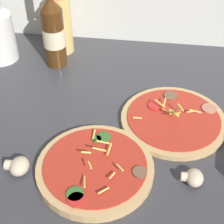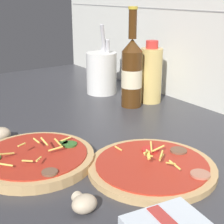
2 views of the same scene
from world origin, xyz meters
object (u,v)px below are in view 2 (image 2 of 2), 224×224
(mushroom_left, at_px, (0,134))
(pizza_near, at_px, (35,158))
(pizza_far, at_px, (152,167))
(mushroom_right, at_px, (84,203))
(oil_bottle, at_px, (151,74))
(beer_bottle, at_px, (132,72))
(utensil_crock, at_px, (102,72))

(mushroom_left, bearing_deg, pizza_near, 7.72)
(pizza_far, height_order, mushroom_right, pizza_far)
(mushroom_left, distance_m, mushroom_right, 0.35)
(pizza_near, distance_m, oil_bottle, 0.50)
(oil_bottle, distance_m, mushroom_right, 0.60)
(pizza_near, distance_m, beer_bottle, 0.44)
(beer_bottle, relative_size, oil_bottle, 1.52)
(oil_bottle, xyz_separation_m, mushroom_left, (0.03, -0.48, -0.07))
(beer_bottle, distance_m, oil_bottle, 0.08)
(pizza_far, distance_m, utensil_crock, 0.55)
(pizza_near, xyz_separation_m, oil_bottle, (-0.18, 0.46, 0.08))
(oil_bottle, height_order, utensil_crock, utensil_crock)
(beer_bottle, xyz_separation_m, oil_bottle, (-0.00, 0.07, -0.02))
(oil_bottle, bearing_deg, mushroom_right, -50.81)
(beer_bottle, xyz_separation_m, mushroom_right, (0.37, -0.38, -0.09))
(mushroom_left, bearing_deg, utensil_crock, 115.97)
(oil_bottle, bearing_deg, pizza_near, -68.39)
(pizza_near, xyz_separation_m, mushroom_left, (-0.15, -0.02, 0.01))
(pizza_near, bearing_deg, utensil_crock, 132.06)
(pizza_near, bearing_deg, pizza_far, 48.15)
(pizza_near, xyz_separation_m, pizza_far, (0.16, 0.17, -0.00))
(pizza_far, bearing_deg, mushroom_right, -77.82)
(mushroom_left, distance_m, utensil_crock, 0.46)
(oil_bottle, height_order, mushroom_right, oil_bottle)
(pizza_far, xyz_separation_m, utensil_crock, (-0.51, 0.22, 0.06))
(pizza_far, xyz_separation_m, mushroom_right, (0.04, -0.17, 0.01))
(mushroom_right, xyz_separation_m, utensil_crock, (-0.54, 0.39, 0.06))
(pizza_near, relative_size, pizza_far, 0.96)
(mushroom_right, bearing_deg, pizza_near, 179.85)
(beer_bottle, xyz_separation_m, mushroom_left, (0.03, -0.40, -0.09))
(beer_bottle, bearing_deg, pizza_near, -64.72)
(beer_bottle, relative_size, mushroom_left, 5.95)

